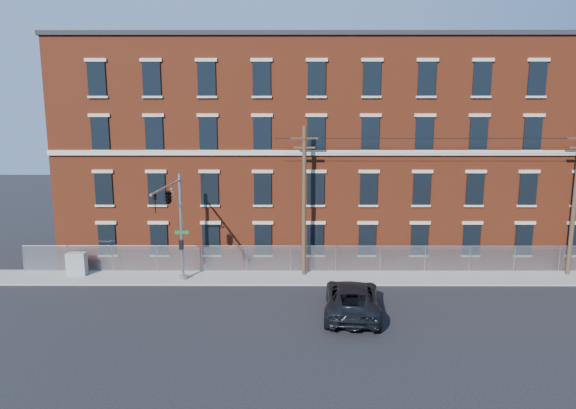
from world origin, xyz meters
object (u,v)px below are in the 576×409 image
at_px(traffic_signal_mast, 172,207).
at_px(utility_pole_near, 304,199).
at_px(utility_cabinet, 77,264).
at_px(pickup_truck, 352,299).

xyz_separation_m(traffic_signal_mast, utility_pole_near, (8.00, 3.42, -0.05)).
xyz_separation_m(utility_pole_near, utility_cabinet, (-15.37, -0.27, -4.44)).
distance_m(pickup_truck, utility_cabinet, 18.90).
relative_size(traffic_signal_mast, pickup_truck, 1.13).
bearing_deg(pickup_truck, utility_cabinet, -13.54).
distance_m(utility_pole_near, pickup_truck, 8.35).
height_order(pickup_truck, utility_cabinet, pickup_truck).
height_order(traffic_signal_mast, pickup_truck, traffic_signal_mast).
distance_m(traffic_signal_mast, utility_cabinet, 9.18).
bearing_deg(utility_cabinet, utility_pole_near, -0.70).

